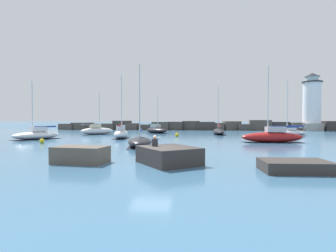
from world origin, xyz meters
name	(u,v)px	position (x,y,z in m)	size (l,w,h in m)	color
ground_plane	(151,165)	(0.00, 0.00, 0.00)	(600.00, 600.00, 0.00)	#3D6B8E
open_sea_beyond	(191,125)	(0.00, 111.41, 0.00)	(400.00, 116.00, 0.01)	#2D5B7F
breakwater_jetty	(196,126)	(2.75, 51.77, 0.99)	(71.49, 6.11, 2.56)	#4C443D
lighthouse	(312,106)	(30.36, 50.51, 6.02)	(5.38, 5.38, 13.87)	gray
foreground_rocks	(166,157)	(0.87, 0.24, 0.49)	(16.24, 5.50, 1.07)	#4C443D
sailboat_moored_0	(121,133)	(-8.14, 21.25, 0.74)	(2.38, 5.66, 9.28)	white
sailboat_moored_1	(97,131)	(-15.30, 30.15, 0.72)	(5.77, 5.41, 7.59)	silver
sailboat_moored_2	(218,131)	(6.81, 33.05, 0.54)	(1.99, 8.40, 8.88)	black
sailboat_moored_3	(273,136)	(11.91, 16.78, 0.72)	(7.49, 2.70, 9.26)	maroon
sailboat_moored_4	(140,142)	(-2.98, 10.42, 0.52)	(3.41, 6.38, 8.36)	black
sailboat_moored_5	(37,135)	(-19.26, 18.12, 0.64)	(5.53, 6.73, 7.98)	silver
sailboat_moored_6	(156,130)	(-5.20, 35.78, 0.63)	(5.93, 5.78, 7.39)	black
sailboat_moored_7	(290,132)	(18.63, 30.69, 0.62)	(5.58, 3.37, 9.47)	silver
mooring_buoy_orange_near	(177,135)	(-0.33, 26.06, 0.30)	(0.60, 0.60, 0.80)	yellow
mooring_buoy_far_side	(42,141)	(-15.09, 12.71, 0.27)	(0.55, 0.55, 0.75)	yellow
person_on_rocks	(155,147)	(0.12, 0.70, 1.01)	(0.36, 0.23, 1.78)	#282833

